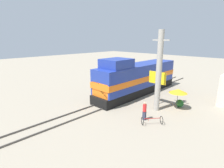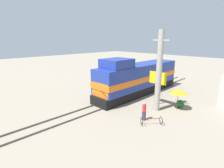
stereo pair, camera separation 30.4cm
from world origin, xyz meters
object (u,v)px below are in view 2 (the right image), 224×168
utility_pole (159,72)px  billboard_sign (158,80)px  person_bystander (144,110)px  vendor_umbrella (179,91)px  bicycle (151,121)px  locomotive (137,78)px

utility_pole → billboard_sign: utility_pole is taller
utility_pole → person_bystander: size_ratio=4.62×
utility_pole → person_bystander: bearing=-81.9°
billboard_sign → person_bystander: bearing=-73.1°
vendor_umbrella → person_bystander: 4.87m
bicycle → utility_pole: bearing=154.1°
vendor_umbrella → billboard_sign: size_ratio=0.58×
utility_pole → person_bystander: utility_pole is taller
bicycle → person_bystander: bearing=-155.3°
locomotive → bicycle: 9.05m
vendor_umbrella → person_bystander: vendor_umbrella is taller
utility_pole → vendor_umbrella: 3.11m
locomotive → person_bystander: locomotive is taller
locomotive → billboard_sign: (4.07, -1.73, 0.71)m
utility_pole → billboard_sign: bearing=123.1°
person_bystander → bicycle: (1.00, -0.27, -0.60)m
locomotive → utility_pole: (4.93, -3.05, 1.95)m
billboard_sign → person_bystander: billboard_sign is taller
vendor_umbrella → billboard_sign: billboard_sign is taller
person_bystander → bicycle: bearing=-15.3°
utility_pole → bicycle: size_ratio=4.49×
utility_pole → bicycle: (1.41, -3.15, -3.77)m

